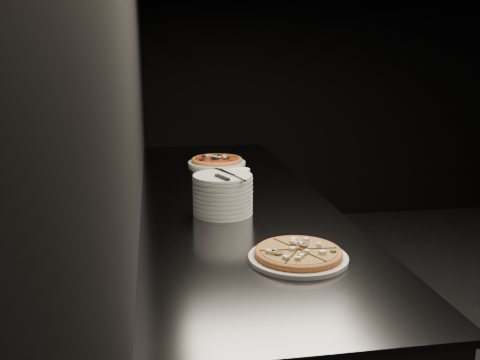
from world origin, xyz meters
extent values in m
cube|color=black|center=(-2.50, 0.00, 1.40)|extent=(0.02, 5.00, 2.80)
cube|color=black|center=(0.00, 2.50, 1.40)|extent=(5.00, 0.02, 2.80)
cube|color=slate|center=(-2.13, 0.00, 0.45)|extent=(0.70, 2.40, 0.90)
cube|color=slate|center=(-2.13, 0.00, 0.91)|extent=(0.74, 2.44, 0.02)
cylinder|color=white|center=(-2.04, -0.73, 0.93)|extent=(0.29, 0.29, 0.01)
cylinder|color=#CF7A3E|center=(-2.04, -0.73, 0.94)|extent=(0.27, 0.27, 0.01)
torus|color=#CF7A3E|center=(-2.04, -0.73, 0.94)|extent=(0.27, 0.27, 0.02)
cylinder|color=gold|center=(-2.04, -0.73, 0.95)|extent=(0.24, 0.24, 0.01)
cylinder|color=white|center=(-2.11, 0.63, 0.93)|extent=(0.30, 0.30, 0.01)
cylinder|color=#CF7A3E|center=(-2.11, 0.63, 0.94)|extent=(0.30, 0.30, 0.01)
torus|color=#CF7A3E|center=(-2.11, 0.63, 0.95)|extent=(0.30, 0.30, 0.02)
cylinder|color=#8F3614|center=(-2.11, 0.63, 0.95)|extent=(0.26, 0.26, 0.01)
cylinder|color=white|center=(-2.20, -0.24, 0.93)|extent=(0.22, 0.22, 0.02)
cylinder|color=white|center=(-2.20, -0.24, 0.94)|extent=(0.22, 0.22, 0.02)
cylinder|color=white|center=(-2.20, -0.24, 0.96)|extent=(0.22, 0.22, 0.02)
cylinder|color=white|center=(-2.20, -0.24, 0.98)|extent=(0.22, 0.22, 0.02)
cylinder|color=white|center=(-2.20, -0.24, 0.99)|extent=(0.22, 0.22, 0.02)
cylinder|color=white|center=(-2.20, -0.24, 1.01)|extent=(0.22, 0.22, 0.02)
cylinder|color=white|center=(-2.20, -0.24, 1.03)|extent=(0.22, 0.22, 0.02)
cylinder|color=white|center=(-2.20, -0.24, 1.04)|extent=(0.22, 0.22, 0.02)
cylinder|color=white|center=(-2.20, -0.24, 1.06)|extent=(0.22, 0.22, 0.02)
cube|color=silver|center=(-2.19, -0.20, 1.07)|extent=(0.07, 0.14, 0.00)
cube|color=black|center=(-2.21, -0.30, 1.07)|extent=(0.05, 0.09, 0.01)
cube|color=silver|center=(-2.17, -0.25, 1.07)|extent=(0.03, 0.22, 0.00)
cylinder|color=white|center=(-2.06, 0.17, 0.96)|extent=(0.09, 0.09, 0.08)
cylinder|color=black|center=(-2.06, 0.17, 0.99)|extent=(0.07, 0.07, 0.01)
camera|label=1|loc=(-2.44, -2.13, 1.50)|focal=40.00mm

